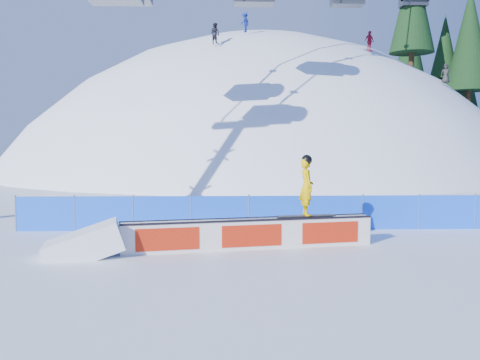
{
  "coord_description": "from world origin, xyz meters",
  "views": [
    {
      "loc": [
        -3.93,
        -13.91,
        3.04
      ],
      "look_at": [
        -3.34,
        3.63,
        1.81
      ],
      "focal_mm": 40.0,
      "sensor_mm": 36.0,
      "label": 1
    }
  ],
  "objects": [
    {
      "name": "snow_ramp",
      "position": [
        -7.62,
        0.37,
        0.0
      ],
      "size": [
        2.35,
        1.73,
        1.33
      ],
      "primitive_type": null,
      "rotation": [
        0.0,
        -0.31,
        0.2
      ],
      "color": "white",
      "rests_on": "ground"
    },
    {
      "name": "snowboarder",
      "position": [
        -1.46,
        1.59,
        1.77
      ],
      "size": [
        1.77,
        0.66,
        1.82
      ],
      "rotation": [
        0.0,
        0.0,
        1.69
      ],
      "color": "black",
      "rests_on": "rail_box"
    },
    {
      "name": "rail_box",
      "position": [
        -3.14,
        1.26,
        0.43
      ],
      "size": [
        7.27,
        1.93,
        0.88
      ],
      "rotation": [
        0.0,
        0.0,
        0.2
      ],
      "color": "silver",
      "rests_on": "ground"
    },
    {
      "name": "treeline",
      "position": [
        20.78,
        40.19,
        11.28
      ],
      "size": [
        18.26,
        13.09,
        21.19
      ],
      "color": "#332014",
      "rests_on": "ground"
    },
    {
      "name": "safety_fence",
      "position": [
        0.0,
        4.5,
        0.6
      ],
      "size": [
        22.05,
        0.05,
        1.3
      ],
      "color": "blue",
      "rests_on": "ground"
    },
    {
      "name": "ground",
      "position": [
        0.0,
        0.0,
        0.0
      ],
      "size": [
        160.0,
        160.0,
        0.0
      ],
      "primitive_type": "plane",
      "color": "white",
      "rests_on": "ground"
    },
    {
      "name": "snow_hill",
      "position": [
        0.0,
        42.0,
        -18.0
      ],
      "size": [
        64.0,
        64.0,
        64.0
      ],
      "color": "white",
      "rests_on": "ground"
    },
    {
      "name": "distant_skiers",
      "position": [
        3.05,
        30.67,
        11.52
      ],
      "size": [
        20.39,
        4.89,
        6.08
      ],
      "color": "black",
      "rests_on": "ground"
    }
  ]
}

